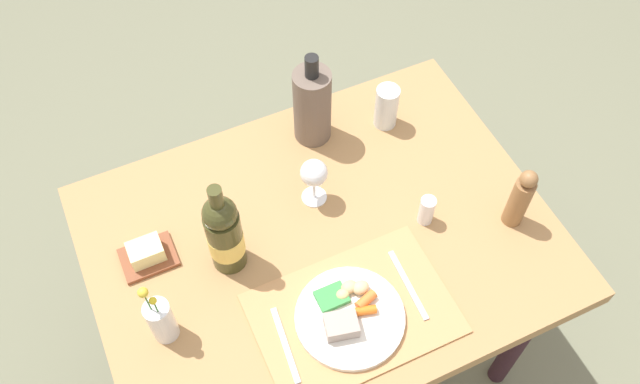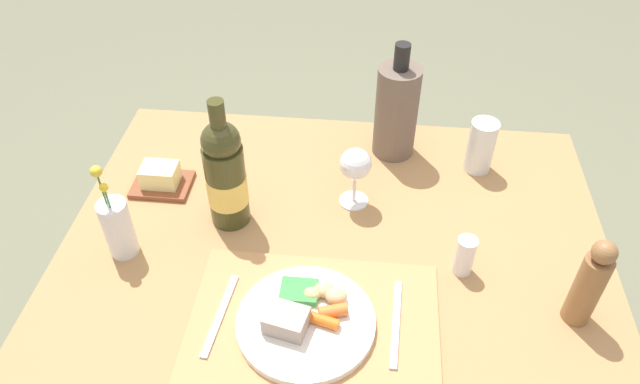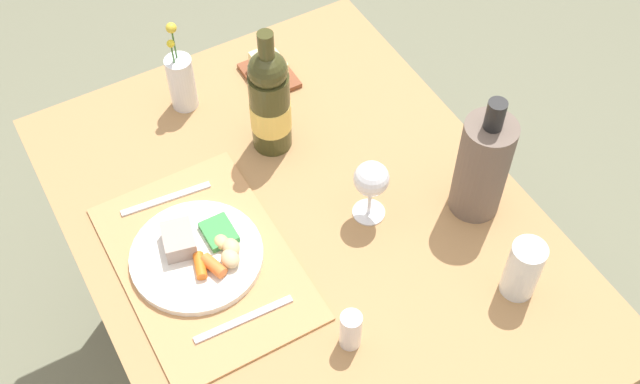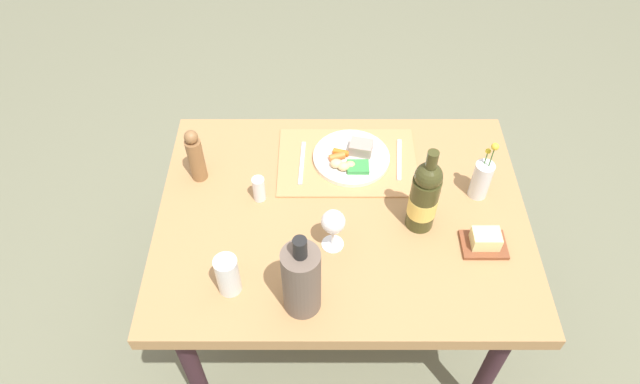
# 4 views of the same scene
# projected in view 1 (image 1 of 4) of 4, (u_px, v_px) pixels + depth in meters

# --- Properties ---
(ground_plane) EXTENTS (8.00, 8.00, 0.00)m
(ground_plane) POSITION_uv_depth(u_px,v_px,m) (322.00, 344.00, 2.23)
(ground_plane) COLOR #6E7157
(dining_table) EXTENTS (1.12, 0.85, 0.70)m
(dining_table) POSITION_uv_depth(u_px,v_px,m) (322.00, 253.00, 1.71)
(dining_table) COLOR #A97E4E
(dining_table) RESTS_ON ground_plane
(placemat) EXTENTS (0.45, 0.31, 0.01)m
(placemat) POSITION_uv_depth(u_px,v_px,m) (353.00, 313.00, 1.54)
(placemat) COLOR tan
(placemat) RESTS_ON dining_table
(dinner_plate) EXTENTS (0.25, 0.25, 0.05)m
(dinner_plate) POSITION_uv_depth(u_px,v_px,m) (349.00, 315.00, 1.52)
(dinner_plate) COLOR white
(dinner_plate) RESTS_ON placemat
(fork) EXTENTS (0.03, 0.18, 0.00)m
(fork) POSITION_uv_depth(u_px,v_px,m) (285.00, 345.00, 1.49)
(fork) COLOR silver
(fork) RESTS_ON placemat
(knife) EXTENTS (0.02, 0.19, 0.00)m
(knife) POSITION_uv_depth(u_px,v_px,m) (408.00, 285.00, 1.57)
(knife) COLOR silver
(knife) RESTS_ON placemat
(wine_bottle) EXTENTS (0.08, 0.08, 0.30)m
(wine_bottle) POSITION_uv_depth(u_px,v_px,m) (224.00, 234.00, 1.52)
(wine_bottle) COLOR #3C3C1B
(wine_bottle) RESTS_ON dining_table
(salt_shaker) EXTENTS (0.04, 0.04, 0.09)m
(salt_shaker) POSITION_uv_depth(u_px,v_px,m) (427.00, 210.00, 1.65)
(salt_shaker) COLOR white
(salt_shaker) RESTS_ON dining_table
(wine_glass) EXTENTS (0.07, 0.07, 0.14)m
(wine_glass) POSITION_uv_depth(u_px,v_px,m) (314.00, 174.00, 1.64)
(wine_glass) COLOR white
(wine_glass) RESTS_ON dining_table
(flower_vase) EXTENTS (0.06, 0.06, 0.22)m
(flower_vase) POSITION_uv_depth(u_px,v_px,m) (161.00, 320.00, 1.46)
(flower_vase) COLOR silver
(flower_vase) RESTS_ON dining_table
(pepper_mill) EXTENTS (0.05, 0.05, 0.20)m
(pepper_mill) POSITION_uv_depth(u_px,v_px,m) (520.00, 199.00, 1.61)
(pepper_mill) COLOR olive
(pepper_mill) RESTS_ON dining_table
(cooler_bottle) EXTENTS (0.10, 0.10, 0.29)m
(cooler_bottle) POSITION_uv_depth(u_px,v_px,m) (312.00, 105.00, 1.74)
(cooler_bottle) COLOR #68584C
(cooler_bottle) RESTS_ON dining_table
(water_tumbler) EXTENTS (0.06, 0.06, 0.13)m
(water_tumbler) POSITION_uv_depth(u_px,v_px,m) (386.00, 109.00, 1.81)
(water_tumbler) COLOR silver
(water_tumbler) RESTS_ON dining_table
(butter_dish) EXTENTS (0.13, 0.10, 0.06)m
(butter_dish) POSITION_uv_depth(u_px,v_px,m) (147.00, 254.00, 1.60)
(butter_dish) COLOR brown
(butter_dish) RESTS_ON dining_table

